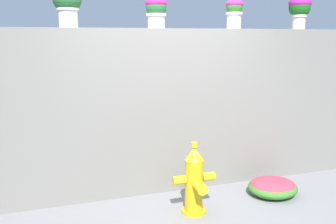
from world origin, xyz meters
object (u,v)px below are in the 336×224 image
fire_hydrant (194,182)px  flower_bush_left (273,186)px  potted_plant_3 (156,9)px  potted_plant_5 (300,8)px  potted_plant_4 (234,11)px  potted_plant_2 (67,0)px

fire_hydrant → flower_bush_left: fire_hydrant is taller
potted_plant_3 → potted_plant_5: 2.01m
potted_plant_4 → potted_plant_5: potted_plant_5 is taller
potted_plant_5 → potted_plant_3: bearing=179.7°
potted_plant_2 → potted_plant_4: (2.04, 0.03, -0.06)m
potted_plant_2 → flower_bush_left: 3.26m
potted_plant_5 → fire_hydrant: (-1.82, -0.80, -1.94)m
potted_plant_2 → flower_bush_left: bearing=-14.7°
potted_plant_4 → potted_plant_2: bearing=-179.1°
fire_hydrant → potted_plant_2: bearing=148.2°
potted_plant_2 → potted_plant_5: bearing=0.9°
flower_bush_left → potted_plant_3: bearing=152.9°
potted_plant_5 → potted_plant_4: bearing=-179.2°
potted_plant_4 → potted_plant_3: bearing=178.7°
potted_plant_3 → potted_plant_5: size_ratio=0.85×
potted_plant_3 → flower_bush_left: bearing=-27.1°
potted_plant_2 → potted_plant_3: (1.02, 0.06, -0.07)m
potted_plant_3 → potted_plant_4: same height
potted_plant_2 → potted_plant_3: 1.02m
potted_plant_5 → flower_bush_left: (-0.71, -0.66, -2.20)m
potted_plant_2 → fire_hydrant: size_ratio=0.56×
potted_plant_4 → flower_bush_left: (0.28, -0.64, -2.14)m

